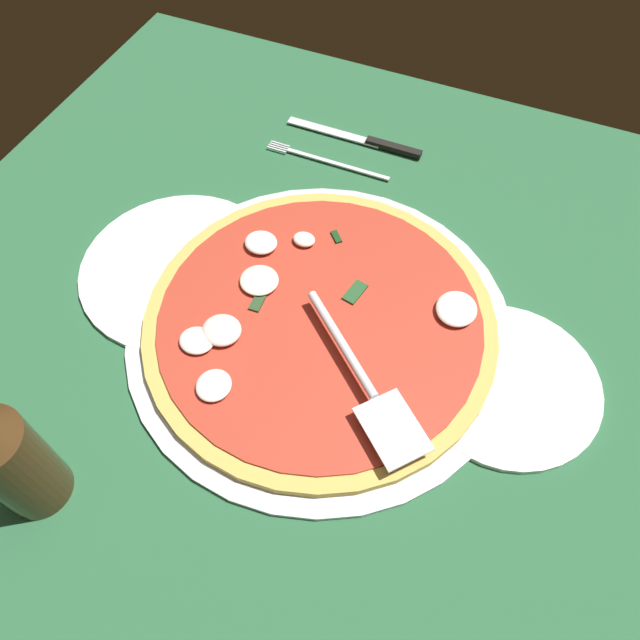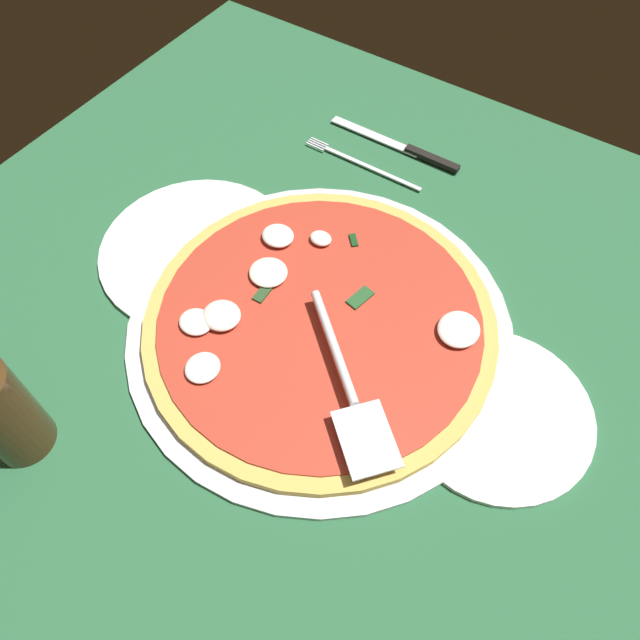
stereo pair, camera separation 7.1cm
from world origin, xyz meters
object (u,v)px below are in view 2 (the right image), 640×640
Objects in this scene: dinner_plate_left at (198,251)px; pizza_server at (348,385)px; pizza at (318,320)px; place_setting_far at (384,158)px; dinner_plate_right at (497,413)px.

dinner_plate_left is 1.32× the size of pizza_server.
pizza is 1.93× the size of place_setting_far.
place_setting_far is at bearing 154.40° from pizza_server.
pizza reaches higher than dinner_plate_left.
pizza is at bearing -178.66° from pizza_server.
dinner_plate_right is at bearing 68.35° from pizza_server.
place_setting_far reaches higher than dinner_plate_left.
dinner_plate_right is 0.50× the size of pizza.
dinner_plate_left is at bearing 176.85° from pizza.
place_setting_far is (-16.16, 35.98, -3.66)cm from pizza_server.
dinner_plate_right is 0.97× the size of place_setting_far.
pizza_server reaches higher than pizza.
dinner_plate_left is at bearing -179.73° from dinner_plate_right.
dinner_plate_right is at bearing 0.27° from dinner_plate_left.
place_setting_far is (-8.24, 29.60, -1.32)cm from pizza.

